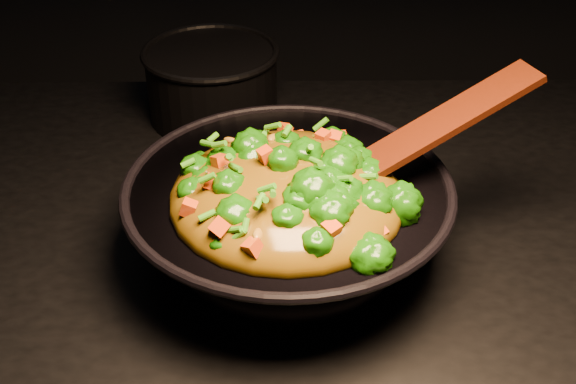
{
  "coord_description": "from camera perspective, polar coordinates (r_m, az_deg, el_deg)",
  "views": [
    {
      "loc": [
        0.04,
        -0.76,
        1.49
      ],
      "look_at": [
        0.05,
        -0.04,
        0.99
      ],
      "focal_mm": 45.0,
      "sensor_mm": 36.0,
      "label": 1
    }
  ],
  "objects": [
    {
      "name": "spatula",
      "position": [
        0.85,
        9.92,
        4.1
      ],
      "size": [
        0.31,
        0.16,
        0.13
      ],
      "primitive_type": "cube",
      "rotation": [
        0.0,
        -0.38,
        0.36
      ],
      "color": "#371305",
      "rests_on": "wok"
    },
    {
      "name": "wok",
      "position": [
        0.89,
        0.01,
        -2.43
      ],
      "size": [
        0.47,
        0.47,
        0.11
      ],
      "primitive_type": null,
      "rotation": [
        0.0,
        0.0,
        -0.28
      ],
      "color": "black",
      "rests_on": "stovetop"
    },
    {
      "name": "back_pot",
      "position": [
        1.21,
        -6.0,
        8.56
      ],
      "size": [
        0.26,
        0.26,
        0.12
      ],
      "primitive_type": "cylinder",
      "rotation": [
        0.0,
        0.0,
        -0.27
      ],
      "color": "black",
      "rests_on": "stovetop"
    },
    {
      "name": "stir_fry",
      "position": [
        0.81,
        -0.08,
        1.99
      ],
      "size": [
        0.28,
        0.28,
        0.09
      ],
      "primitive_type": null,
      "rotation": [
        0.0,
        0.0,
        -0.02
      ],
      "color": "#185A06",
      "rests_on": "wok"
    }
  ]
}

